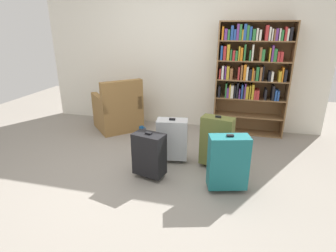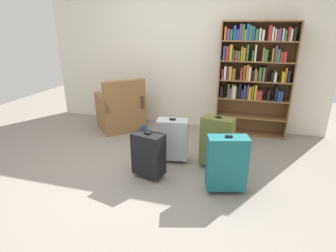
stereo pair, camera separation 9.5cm
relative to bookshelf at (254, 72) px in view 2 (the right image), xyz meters
name	(u,v)px [view 2 (the right image)]	position (x,y,z in m)	size (l,w,h in m)	color
ground_plane	(144,174)	(-1.22, -1.77, -1.04)	(8.61, 8.61, 0.00)	gray
back_wall	(182,52)	(-1.22, 0.21, 0.26)	(4.92, 0.10, 2.60)	silver
bookshelf	(254,72)	(0.00, 0.00, 0.00)	(1.13, 0.31, 1.80)	brown
armchair	(121,111)	(-2.17, -0.36, -0.72)	(0.99, 0.99, 0.90)	olive
mug	(144,128)	(-1.74, -0.39, -0.99)	(0.12, 0.08, 0.10)	#1959A5
suitcase_silver	(172,139)	(-0.97, -1.32, -0.73)	(0.43, 0.28, 0.60)	#B7BABF
suitcase_teal	(227,163)	(-0.23, -1.86, -0.69)	(0.46, 0.31, 0.67)	#19666B
suitcase_black	(149,154)	(-1.14, -1.80, -0.74)	(0.41, 0.30, 0.58)	black
suitcase_olive	(217,142)	(-0.39, -1.36, -0.68)	(0.42, 0.27, 0.70)	brown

